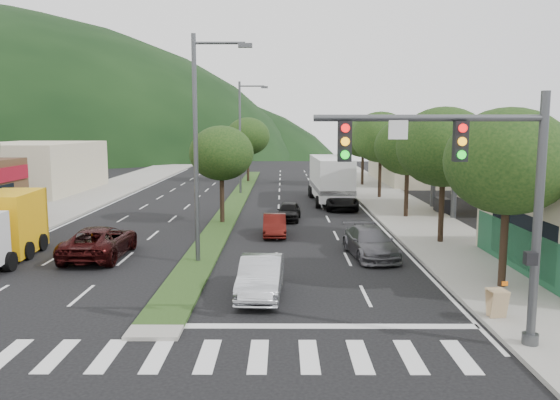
{
  "coord_description": "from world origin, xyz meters",
  "views": [
    {
      "loc": [
        3.79,
        -15.85,
        6.09
      ],
      "look_at": [
        3.67,
        10.51,
        2.52
      ],
      "focal_mm": 35.0,
      "sensor_mm": 36.0,
      "label": 1
    }
  ],
  "objects_px": {
    "suv_maroon": "(100,242)",
    "car_queue_d": "(340,200)",
    "sedan_silver": "(261,277)",
    "motorhome": "(331,178)",
    "car_queue_b": "(370,242)",
    "car_queue_c": "(275,225)",
    "traffic_signal": "(481,181)",
    "tree_r_b": "(444,147)",
    "car_queue_a": "(289,211)",
    "box_truck": "(5,228)",
    "tree_med_near": "(221,153)",
    "streetlight_mid": "(242,132)",
    "a_frame_sign": "(497,301)",
    "tree_r_a": "(508,161)",
    "tree_r_e": "(363,138)",
    "tree_r_c": "(408,147)",
    "streetlight_near": "(200,138)",
    "tree_med_far": "(248,136)",
    "tree_r_d": "(381,137)"
  },
  "relations": [
    {
      "from": "tree_r_a",
      "to": "car_queue_d",
      "type": "bearing_deg",
      "value": 101.01
    },
    {
      "from": "car_queue_d",
      "to": "motorhome",
      "type": "distance_m",
      "value": 4.0
    },
    {
      "from": "tree_r_d",
      "to": "traffic_signal",
      "type": "bearing_deg",
      "value": -95.38
    },
    {
      "from": "tree_med_near",
      "to": "sedan_silver",
      "type": "relative_size",
      "value": 1.42
    },
    {
      "from": "suv_maroon",
      "to": "car_queue_a",
      "type": "distance_m",
      "value": 13.54
    },
    {
      "from": "traffic_signal",
      "to": "box_truck",
      "type": "bearing_deg",
      "value": 150.24
    },
    {
      "from": "streetlight_mid",
      "to": "motorhome",
      "type": "distance_m",
      "value": 9.7
    },
    {
      "from": "streetlight_near",
      "to": "sedan_silver",
      "type": "bearing_deg",
      "value": -59.44
    },
    {
      "from": "suv_maroon",
      "to": "car_queue_d",
      "type": "xyz_separation_m",
      "value": [
        12.81,
        15.16,
        -0.05
      ]
    },
    {
      "from": "suv_maroon",
      "to": "tree_r_b",
      "type": "bearing_deg",
      "value": -170.11
    },
    {
      "from": "traffic_signal",
      "to": "streetlight_mid",
      "type": "height_order",
      "value": "streetlight_mid"
    },
    {
      "from": "streetlight_mid",
      "to": "car_queue_d",
      "type": "xyz_separation_m",
      "value": [
        7.86,
        -8.78,
        -4.89
      ]
    },
    {
      "from": "sedan_silver",
      "to": "motorhome",
      "type": "distance_m",
      "value": 25.21
    },
    {
      "from": "tree_r_a",
      "to": "motorhome",
      "type": "height_order",
      "value": "tree_r_a"
    },
    {
      "from": "streetlight_near",
      "to": "sedan_silver",
      "type": "xyz_separation_m",
      "value": [
        2.8,
        -4.74,
        -4.88
      ]
    },
    {
      "from": "streetlight_mid",
      "to": "a_frame_sign",
      "type": "distance_m",
      "value": 34.32
    },
    {
      "from": "tree_r_b",
      "to": "car_queue_a",
      "type": "bearing_deg",
      "value": 137.19
    },
    {
      "from": "traffic_signal",
      "to": "suv_maroon",
      "type": "relative_size",
      "value": 1.31
    },
    {
      "from": "motorhome",
      "to": "a_frame_sign",
      "type": "bearing_deg",
      "value": -85.86
    },
    {
      "from": "car_queue_b",
      "to": "tree_med_near",
      "type": "bearing_deg",
      "value": 125.68
    },
    {
      "from": "tree_r_a",
      "to": "motorhome",
      "type": "xyz_separation_m",
      "value": [
        -4.33,
        24.0,
        -2.89
      ]
    },
    {
      "from": "car_queue_c",
      "to": "car_queue_d",
      "type": "relative_size",
      "value": 0.72
    },
    {
      "from": "tree_r_c",
      "to": "tree_med_near",
      "type": "xyz_separation_m",
      "value": [
        -12.0,
        -2.0,
        -0.32
      ]
    },
    {
      "from": "tree_r_e",
      "to": "suv_maroon",
      "type": "distance_m",
      "value": 35.42
    },
    {
      "from": "tree_med_far",
      "to": "sedan_silver",
      "type": "distance_m",
      "value": 41.08
    },
    {
      "from": "tree_r_c",
      "to": "motorhome",
      "type": "relative_size",
      "value": 0.68
    },
    {
      "from": "tree_med_near",
      "to": "car_queue_c",
      "type": "relative_size",
      "value": 1.67
    },
    {
      "from": "streetlight_near",
      "to": "car_queue_c",
      "type": "relative_size",
      "value": 2.78
    },
    {
      "from": "car_queue_c",
      "to": "traffic_signal",
      "type": "bearing_deg",
      "value": -71.37
    },
    {
      "from": "car_queue_a",
      "to": "motorhome",
      "type": "distance_m",
      "value": 9.53
    },
    {
      "from": "car_queue_b",
      "to": "a_frame_sign",
      "type": "bearing_deg",
      "value": -79.55
    },
    {
      "from": "sedan_silver",
      "to": "a_frame_sign",
      "type": "xyz_separation_m",
      "value": [
        7.5,
        -2.64,
        -0.01
      ]
    },
    {
      "from": "tree_r_e",
      "to": "car_queue_a",
      "type": "distance_m",
      "value": 22.6
    },
    {
      "from": "tree_r_c",
      "to": "streetlight_near",
      "type": "bearing_deg",
      "value": -134.51
    },
    {
      "from": "car_queue_a",
      "to": "streetlight_near",
      "type": "bearing_deg",
      "value": -104.44
    },
    {
      "from": "tree_r_b",
      "to": "motorhome",
      "type": "distance_m",
      "value": 16.86
    },
    {
      "from": "streetlight_near",
      "to": "a_frame_sign",
      "type": "bearing_deg",
      "value": -35.61
    },
    {
      "from": "suv_maroon",
      "to": "car_queue_b",
      "type": "distance_m",
      "value": 12.65
    },
    {
      "from": "sedan_silver",
      "to": "car_queue_d",
      "type": "distance_m",
      "value": 21.56
    },
    {
      "from": "tree_r_c",
      "to": "box_truck",
      "type": "height_order",
      "value": "tree_r_c"
    },
    {
      "from": "car_queue_d",
      "to": "a_frame_sign",
      "type": "distance_m",
      "value": 23.72
    },
    {
      "from": "tree_r_e",
      "to": "suv_maroon",
      "type": "height_order",
      "value": "tree_r_e"
    },
    {
      "from": "tree_r_a",
      "to": "car_queue_c",
      "type": "distance_m",
      "value": 14.04
    },
    {
      "from": "streetlight_mid",
      "to": "suv_maroon",
      "type": "distance_m",
      "value": 24.92
    },
    {
      "from": "car_queue_d",
      "to": "motorhome",
      "type": "height_order",
      "value": "motorhome"
    },
    {
      "from": "car_queue_c",
      "to": "box_truck",
      "type": "relative_size",
      "value": 0.57
    },
    {
      "from": "tree_r_b",
      "to": "car_queue_b",
      "type": "height_order",
      "value": "tree_r_b"
    },
    {
      "from": "sedan_silver",
      "to": "suv_maroon",
      "type": "height_order",
      "value": "suv_maroon"
    },
    {
      "from": "tree_r_e",
      "to": "suv_maroon",
      "type": "bearing_deg",
      "value": -118.41
    },
    {
      "from": "car_queue_b",
      "to": "car_queue_c",
      "type": "height_order",
      "value": "car_queue_b"
    }
  ]
}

